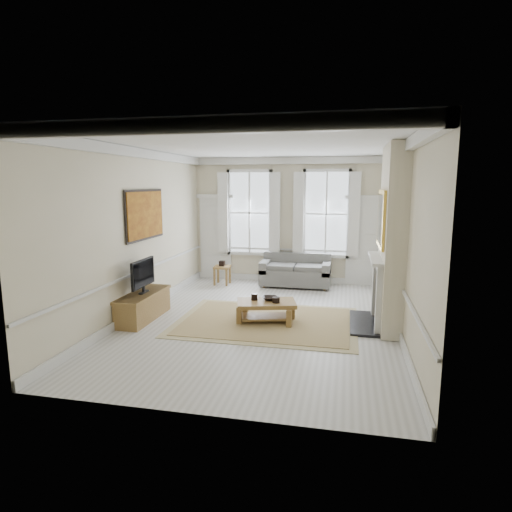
% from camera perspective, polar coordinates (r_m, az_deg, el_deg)
% --- Properties ---
extents(floor, '(7.20, 7.20, 0.00)m').
position_cam_1_polar(floor, '(8.61, 0.73, -8.62)').
color(floor, '#B7B5AD').
rests_on(floor, ground).
extents(ceiling, '(7.20, 7.20, 0.00)m').
position_cam_1_polar(ceiling, '(8.21, 0.78, 14.56)').
color(ceiling, white).
rests_on(ceiling, back_wall).
extents(back_wall, '(5.20, 0.00, 5.20)m').
position_cam_1_polar(back_wall, '(11.77, 4.20, 4.74)').
color(back_wall, beige).
rests_on(back_wall, floor).
extents(left_wall, '(0.00, 7.20, 7.20)m').
position_cam_1_polar(left_wall, '(9.11, -15.53, 3.01)').
color(left_wall, beige).
rests_on(left_wall, floor).
extents(right_wall, '(0.00, 7.20, 7.20)m').
position_cam_1_polar(right_wall, '(8.14, 19.02, 2.09)').
color(right_wall, beige).
rests_on(right_wall, floor).
extents(window_left, '(1.26, 0.20, 2.20)m').
position_cam_1_polar(window_left, '(11.89, -0.86, 5.78)').
color(window_left, '#B2BCC6').
rests_on(window_left, back_wall).
extents(window_right, '(1.26, 0.20, 2.20)m').
position_cam_1_polar(window_right, '(11.61, 9.35, 5.56)').
color(window_right, '#B2BCC6').
rests_on(window_right, back_wall).
extents(door_left, '(0.90, 0.08, 2.30)m').
position_cam_1_polar(door_left, '(12.24, -5.41, 2.32)').
color(door_left, silver).
rests_on(door_left, floor).
extents(door_right, '(0.90, 0.08, 2.30)m').
position_cam_1_polar(door_right, '(11.69, 14.15, 1.73)').
color(door_right, silver).
rests_on(door_right, floor).
extents(painting, '(0.05, 1.66, 1.06)m').
position_cam_1_polar(painting, '(9.32, -14.55, 5.35)').
color(painting, '#BB7D20').
rests_on(painting, left_wall).
extents(chimney_breast, '(0.35, 1.70, 3.38)m').
position_cam_1_polar(chimney_breast, '(8.32, 17.66, 2.31)').
color(chimney_breast, beige).
rests_on(chimney_breast, floor).
extents(hearth, '(0.55, 1.50, 0.05)m').
position_cam_1_polar(hearth, '(8.65, 14.26, -8.66)').
color(hearth, black).
rests_on(hearth, floor).
extents(fireplace, '(0.21, 1.45, 1.33)m').
position_cam_1_polar(fireplace, '(8.47, 15.81, -4.14)').
color(fireplace, silver).
rests_on(fireplace, floor).
extents(mirror, '(0.06, 1.26, 1.06)m').
position_cam_1_polar(mirror, '(8.27, 16.30, 4.77)').
color(mirror, gold).
rests_on(mirror, chimney_breast).
extents(sofa, '(1.82, 0.89, 0.85)m').
position_cam_1_polar(sofa, '(11.44, 5.32, -2.21)').
color(sofa, '#595957').
rests_on(sofa, floor).
extents(side_table, '(0.44, 0.44, 0.51)m').
position_cam_1_polar(side_table, '(11.57, -4.53, -1.85)').
color(side_table, brown).
rests_on(side_table, floor).
extents(rug, '(3.50, 2.60, 0.02)m').
position_cam_1_polar(rug, '(8.52, 1.38, -8.72)').
color(rug, tan).
rests_on(rug, floor).
extents(coffee_table, '(1.26, 0.92, 0.42)m').
position_cam_1_polar(coffee_table, '(8.42, 1.39, -6.58)').
color(coffee_table, brown).
rests_on(coffee_table, rug).
extents(ceramic_pot_a, '(0.13, 0.13, 0.13)m').
position_cam_1_polar(ceramic_pot_a, '(8.48, -0.21, -5.46)').
color(ceramic_pot_a, black).
rests_on(ceramic_pot_a, coffee_table).
extents(ceramic_pot_b, '(0.15, 0.15, 0.11)m').
position_cam_1_polar(ceramic_pot_b, '(8.31, 2.69, -5.87)').
color(ceramic_pot_b, black).
rests_on(ceramic_pot_b, coffee_table).
extents(bowl, '(0.34, 0.34, 0.07)m').
position_cam_1_polar(bowl, '(8.48, 1.85, -5.66)').
color(bowl, black).
rests_on(bowl, coffee_table).
extents(tv_stand, '(0.49, 1.52, 0.54)m').
position_cam_1_polar(tv_stand, '(8.92, -14.78, -6.46)').
color(tv_stand, brown).
rests_on(tv_stand, floor).
extents(tv, '(0.08, 0.90, 0.68)m').
position_cam_1_polar(tv, '(8.75, -14.83, -2.27)').
color(tv, black).
rests_on(tv, tv_stand).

